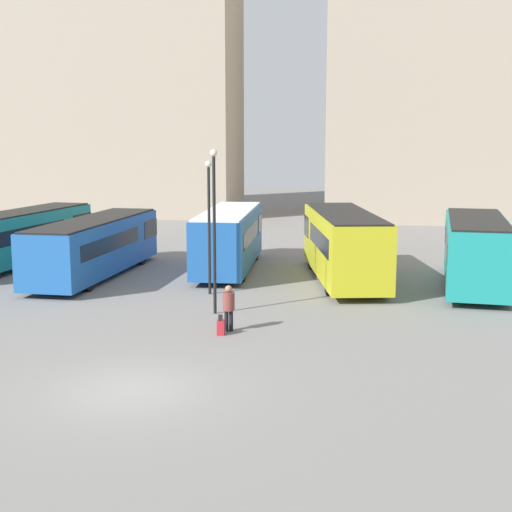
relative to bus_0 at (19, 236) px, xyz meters
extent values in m
plane|color=slate|center=(11.37, -17.68, -1.56)|extent=(160.00, 160.00, 0.00)
cube|color=tan|center=(-3.63, 26.90, 13.20)|extent=(22.02, 10.39, 29.52)
cube|color=#19847F|center=(-0.01, -0.10, -0.03)|extent=(3.93, 11.71, 2.47)
cube|color=black|center=(0.62, 4.57, 0.28)|extent=(2.71, 2.42, 0.94)
cube|color=black|center=(-0.15, -1.12, 0.28)|extent=(3.40, 7.62, 0.74)
cube|color=black|center=(-0.01, -0.10, 1.24)|extent=(3.71, 11.46, 0.08)
cylinder|color=black|center=(0.47, 3.43, -1.03)|extent=(2.43, 1.35, 1.05)
cube|color=#1E56A3|center=(4.97, -2.32, -0.08)|extent=(3.22, 11.11, 2.45)
cube|color=black|center=(5.24, 2.17, 0.23)|extent=(2.72, 2.17, 0.93)
cube|color=black|center=(4.91, -3.31, 0.23)|extent=(3.01, 7.17, 0.73)
cube|color=black|center=(4.97, -2.32, 1.19)|extent=(3.00, 10.88, 0.08)
cylinder|color=black|center=(5.17, 1.07, -1.09)|extent=(2.51, 1.07, 0.93)
cylinder|color=black|center=(4.76, -5.72, -1.09)|extent=(2.51, 1.07, 0.93)
cube|color=#1E56A3|center=(11.14, 0.09, 0.07)|extent=(2.64, 9.78, 2.68)
cube|color=black|center=(11.04, 4.08, 0.40)|extent=(2.50, 1.85, 1.02)
cube|color=black|center=(11.16, -0.78, 0.40)|extent=(2.59, 6.28, 0.80)
cube|color=white|center=(11.14, 0.09, 1.45)|extent=(2.44, 9.58, 0.08)
cylinder|color=black|center=(11.07, 3.11, -1.04)|extent=(2.34, 1.09, 1.04)
cylinder|color=black|center=(11.21, -2.92, -1.04)|extent=(2.34, 1.09, 1.04)
cube|color=gold|center=(16.90, -2.02, 0.17)|extent=(4.20, 10.39, 2.86)
cube|color=black|center=(16.23, 2.07, 0.53)|extent=(2.89, 2.26, 1.09)
cube|color=black|center=(17.05, -2.92, 0.53)|extent=(3.63, 6.81, 0.86)
cube|color=black|center=(16.90, -2.02, 1.64)|extent=(3.96, 10.16, 0.08)
cylinder|color=black|center=(16.39, 1.07, -1.02)|extent=(2.62, 1.47, 1.08)
cylinder|color=black|center=(17.42, -5.11, -1.02)|extent=(2.62, 1.47, 1.08)
cube|color=#19847F|center=(22.76, -2.84, 0.11)|extent=(3.70, 9.56, 2.76)
cube|color=black|center=(23.23, 0.95, 0.45)|extent=(2.80, 2.03, 1.05)
cube|color=black|center=(22.65, -3.67, 0.45)|extent=(3.31, 6.24, 0.83)
cube|color=black|center=(22.76, -2.84, 1.53)|extent=(3.47, 9.35, 0.08)
cylinder|color=black|center=(23.11, 0.03, -1.04)|extent=(2.57, 1.33, 1.03)
cylinder|color=black|center=(22.40, -5.71, -1.04)|extent=(2.57, 1.33, 1.03)
cylinder|color=black|center=(12.93, -11.52, -1.19)|extent=(0.16, 0.16, 0.73)
cylinder|color=black|center=(13.09, -11.50, -1.19)|extent=(0.16, 0.16, 0.73)
cylinder|color=brown|center=(13.01, -11.51, -0.50)|extent=(0.46, 0.46, 0.64)
sphere|color=#9E7051|center=(13.01, -11.51, -0.06)|extent=(0.24, 0.24, 0.24)
cube|color=#B7232D|center=(12.81, -11.98, -1.30)|extent=(0.29, 0.39, 0.50)
cube|color=black|center=(12.82, -12.11, -0.94)|extent=(0.14, 0.04, 0.23)
cylinder|color=black|center=(11.23, -5.68, 1.17)|extent=(0.12, 0.12, 5.45)
sphere|color=beige|center=(11.23, -5.68, 3.98)|extent=(0.28, 0.28, 0.28)
cylinder|color=black|center=(12.08, -9.08, 1.43)|extent=(0.12, 0.12, 5.98)
sphere|color=beige|center=(12.08, -9.08, 4.51)|extent=(0.28, 0.28, 0.28)
camera|label=1|loc=(16.90, -35.14, 5.01)|focal=50.00mm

